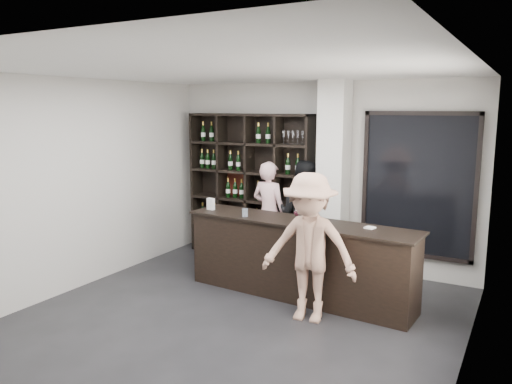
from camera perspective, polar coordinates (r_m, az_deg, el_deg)
The scene contains 12 objects.
floor at distance 5.99m, azimuth -3.43°, elevation -15.08°, with size 5.00×5.50×0.01m, color black.
wine_shelf at distance 8.34m, azimuth -0.71°, elevation 0.68°, with size 2.20×0.35×2.40m, color black, non-canonical shape.
structural_column at distance 7.58m, azimuth 8.81°, elevation 1.58°, with size 0.40×0.40×2.90m, color silver.
glass_panel at distance 7.48m, azimuth 18.03°, elevation 0.72°, with size 1.60×0.08×2.10m.
tasting_counter at distance 6.67m, azimuth 4.88°, elevation -7.63°, with size 3.17×0.66×1.04m.
taster_pink at distance 8.05m, azimuth 1.49°, elevation -2.34°, with size 0.60×0.40×1.66m, color #F6BEC1.
taster_black at distance 7.79m, azimuth 5.41°, elevation -2.60°, with size 0.83×0.65×1.70m, color black.
customer at distance 5.89m, azimuth 6.10°, elevation -6.35°, with size 1.14×0.66×1.77m, color tan.
wine_glass at distance 6.45m, azimuth 4.68°, elevation -2.58°, with size 0.08×0.08×0.19m, color white, non-canonical shape.
spit_cup at distance 6.75m, azimuth -1.27°, elevation -2.37°, with size 0.08×0.08×0.11m, color #ABB8CC.
napkin_stack at distance 6.25m, azimuth 12.88°, elevation -4.00°, with size 0.11×0.11×0.02m, color white.
card_stand at distance 7.22m, azimuth -5.19°, elevation -1.37°, with size 0.11×0.06×0.17m, color white.
Camera 1 is at (2.95, -4.58, 2.51)m, focal length 35.00 mm.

